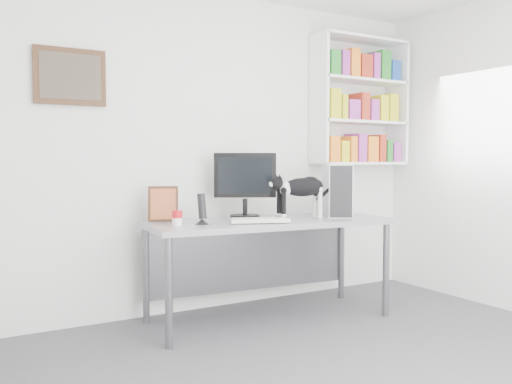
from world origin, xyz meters
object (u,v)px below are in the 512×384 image
at_px(desk, 269,270).
at_px(cat, 301,198).
at_px(speaker, 202,208).
at_px(soup_can, 177,218).
at_px(bookshelf, 360,102).
at_px(pc_tower, 336,190).
at_px(monitor, 245,185).
at_px(leaning_print, 163,203).
at_px(keyboard, 259,220).

distance_m(desk, cat, 0.63).
bearing_deg(speaker, soup_can, 168.34).
xyz_separation_m(soup_can, cat, (1.01, -0.12, 0.12)).
distance_m(bookshelf, pc_tower, 1.13).
distance_m(pc_tower, soup_can, 1.46).
relative_size(pc_tower, speaker, 1.84).
bearing_deg(cat, monitor, 130.16).
xyz_separation_m(pc_tower, soup_can, (-1.45, 0.01, -0.16)).
distance_m(leaning_print, cat, 1.09).
bearing_deg(soup_can, leaning_print, 88.71).
height_order(speaker, leaning_print, leaning_print).
xyz_separation_m(monitor, pc_tower, (0.75, -0.26, -0.05)).
distance_m(pc_tower, speaker, 1.26).
height_order(desk, speaker, speaker).
bearing_deg(speaker, monitor, 20.05).
height_order(bookshelf, desk, bookshelf).
xyz_separation_m(bookshelf, soup_can, (-2.08, -0.43, -0.99)).
bearing_deg(desk, pc_tower, 2.99).
bearing_deg(pc_tower, desk, -153.34).
bearing_deg(leaning_print, bookshelf, 26.02).
distance_m(bookshelf, speaker, 2.16).
bearing_deg(monitor, leaning_print, -155.35).
distance_m(soup_can, cat, 1.02).
height_order(bookshelf, leaning_print, bookshelf).
relative_size(bookshelf, cat, 2.20).
height_order(desk, soup_can, soup_can).
relative_size(keyboard, speaker, 1.89).
height_order(desk, monitor, monitor).
bearing_deg(pc_tower, leaning_print, -163.47).
bearing_deg(monitor, bookshelf, 36.64).
xyz_separation_m(keyboard, soup_can, (-0.61, 0.13, 0.04)).
bearing_deg(keyboard, leaning_print, 164.14).
distance_m(keyboard, soup_can, 0.63).
height_order(desk, keyboard, keyboard).
xyz_separation_m(monitor, cat, (0.31, -0.37, -0.10)).
distance_m(pc_tower, cat, 0.46).
relative_size(speaker, leaning_print, 0.84).
relative_size(bookshelf, keyboard, 2.76).
bearing_deg(soup_can, monitor, 19.70).
relative_size(bookshelf, monitor, 2.28).
relative_size(monitor, speaker, 2.30).
relative_size(monitor, soup_can, 4.95).
xyz_separation_m(monitor, soup_can, (-0.70, -0.25, -0.22)).
bearing_deg(pc_tower, keyboard, -142.78).
xyz_separation_m(bookshelf, keyboard, (-1.47, -0.57, -1.03)).
xyz_separation_m(leaning_print, cat, (1.00, -0.42, 0.03)).
xyz_separation_m(desk, keyboard, (-0.17, -0.15, 0.42)).
relative_size(monitor, leaning_print, 1.92).
height_order(keyboard, cat, cat).
bearing_deg(cat, speaker, 172.98).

